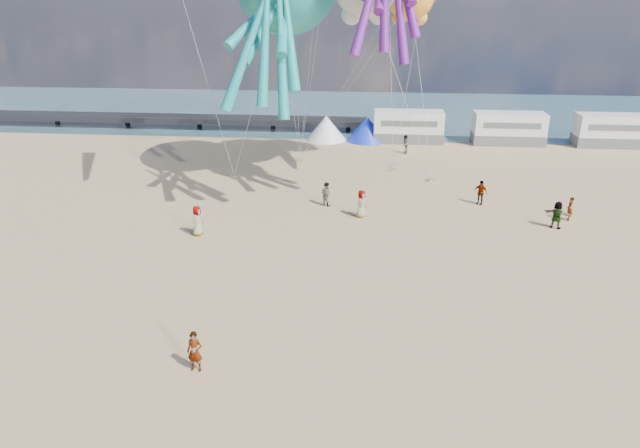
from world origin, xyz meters
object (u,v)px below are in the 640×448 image
Objects in this scene: sandbag_a at (234,176)px; sandbag_e at (300,160)px; motorhome_1 at (509,128)px; motorhome_0 at (408,126)px; sandbag_c at (432,180)px; beachgoer_4 at (557,215)px; motorhome_2 at (612,131)px; beachgoer_1 at (405,144)px; sandbag_b at (394,169)px; tent_white at (326,128)px; beachgoer_5 at (570,209)px; beachgoer_0 at (197,221)px; sandbag_d at (393,164)px; tent_blue at (367,129)px; beachgoer_6 at (361,204)px; beachgoer_7 at (326,194)px; standing_person at (195,352)px; beachgoer_3 at (480,192)px; windsock_right at (408,3)px.

sandbag_e is at bearing 48.20° from sandbag_a.
motorhome_0 is at bearing 180.00° from motorhome_1.
beachgoer_4 is at bearing -53.02° from sandbag_c.
sandbag_c is at bearing -144.62° from motorhome_2.
beachgoer_1 is at bearing -37.23° from beachgoer_4.
tent_white is at bearing 122.52° from sandbag_b.
beachgoer_5 is 22.35m from sandbag_e.
beachgoer_0 is 3.66× the size of sandbag_d.
motorhome_1 reaches higher than beachgoer_0.
tent_blue is at bearing 103.44° from sandbag_b.
motorhome_1 is 33.79m from beachgoer_0.
beachgoer_6 is 3.61× the size of sandbag_a.
sandbag_c is at bearing -26.77° from beachgoer_4.
beachgoer_1 is 1.02× the size of beachgoer_7.
standing_person is 0.98× the size of beachgoer_3.
motorhome_0 is 13.20× the size of sandbag_c.
beachgoer_4 is at bearing -25.45° from beachgoer_5.
tent_white is at bearing 78.79° from sandbag_e.
windsock_right reaches higher than beachgoer_4.
beachgoer_7 is at bearing -141.09° from sandbag_c.
motorhome_2 is at bearing 22.78° from sandbag_d.
beachgoer_6 reaches higher than standing_person.
beachgoer_4 reaches higher than sandbag_e.
sandbag_b is at bearing 138.40° from sandbag_c.
sandbag_b is 1.00× the size of sandbag_d.
beachgoer_0 is 1.12× the size of beachgoer_7.
motorhome_1 is at bearing -93.49° from beachgoer_7.
sandbag_a is (-33.14, -13.12, -1.39)m from motorhome_2.
standing_person is at bearing -90.41° from sandbag_e.
beachgoer_1 is 0.98× the size of beachgoer_3.
beachgoer_3 is at bearing -45.09° from windsock_right.
beachgoer_7 reaches higher than sandbag_c.
beachgoer_5 is 3.07× the size of sandbag_c.
sandbag_e is (-10.86, 4.56, 0.00)m from sandbag_c.
tent_white is 4.00m from tent_blue.
beachgoer_1 is at bearing 78.49° from sandbag_b.
motorhome_1 reaches higher than beachgoer_3.
sandbag_c is 1.00× the size of sandbag_d.
beachgoer_0 is 1.07× the size of beachgoer_3.
tent_white is 8.00× the size of sandbag_b.
sandbag_c is (14.85, 12.09, -0.80)m from beachgoer_0.
motorhome_1 is at bearing 4.14° from beachgoer_6.
sandbag_c is (15.42, 0.53, 0.00)m from sandbag_a.
beachgoer_4 is at bearing -154.09° from beachgoer_7.
sandbag_e is at bearing -101.21° from tent_white.
beachgoer_1 is 5.68m from sandbag_b.
motorhome_0 is 13.20× the size of sandbag_e.
sandbag_c is (-17.73, -12.59, -1.39)m from motorhome_2.
windsock_right reaches higher than beachgoer_5.
motorhome_1 is 17.50m from tent_white.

